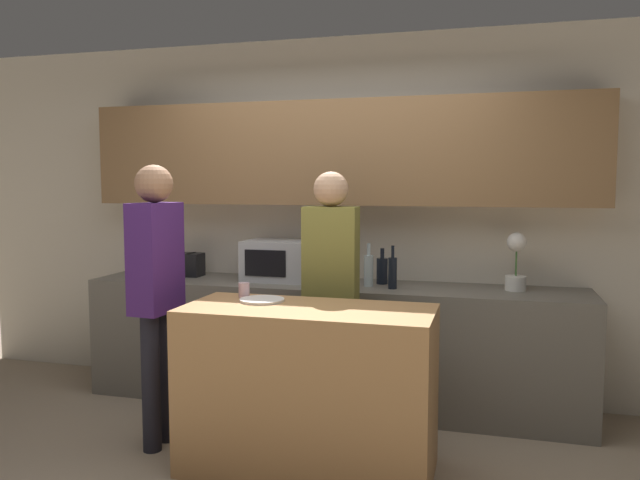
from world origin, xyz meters
TOP-DOWN VIEW (x-y plane):
  - back_wall at (0.00, 1.66)m, footprint 6.40×0.40m
  - back_counter at (0.00, 1.39)m, footprint 3.60×0.62m
  - kitchen_island at (0.15, 0.32)m, footprint 1.39×0.62m
  - microwave at (-0.40, 1.46)m, footprint 0.52×0.39m
  - toaster at (-1.19, 1.46)m, footprint 0.26×0.16m
  - potted_plant at (1.28, 1.46)m, footprint 0.14×0.14m
  - bottle_0 at (0.29, 1.36)m, footprint 0.07×0.07m
  - bottle_1 at (0.36, 1.49)m, footprint 0.08×0.08m
  - bottle_2 at (0.47, 1.30)m, footprint 0.06×0.06m
  - plate_on_island at (-0.15, 0.41)m, footprint 0.26×0.26m
  - cup_0 at (-0.30, 0.50)m, footprint 0.07×0.07m
  - person_left at (0.14, 0.89)m, footprint 0.35×0.22m
  - person_center at (-0.82, 0.39)m, footprint 0.23×0.35m

SIDE VIEW (x-z plane):
  - back_counter at x=0.00m, z-range 0.00..0.88m
  - kitchen_island at x=0.15m, z-range 0.00..0.93m
  - plate_on_island at x=-0.15m, z-range 0.93..0.94m
  - toaster at x=-1.19m, z-range 0.88..1.07m
  - cup_0 at x=-0.30m, z-range 0.93..1.02m
  - bottle_1 at x=0.36m, z-range 0.85..1.11m
  - bottle_2 at x=0.47m, z-range 0.85..1.15m
  - bottle_0 at x=0.29m, z-range 0.85..1.15m
  - person_left at x=0.14m, z-range 0.16..1.84m
  - person_center at x=-0.82m, z-range 0.17..1.89m
  - microwave at x=-0.40m, z-range 0.88..1.18m
  - potted_plant at x=1.28m, z-range 0.88..1.28m
  - back_wall at x=0.00m, z-range 0.19..2.89m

